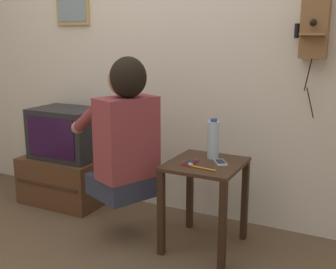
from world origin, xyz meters
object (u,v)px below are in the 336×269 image
at_px(person, 125,131).
at_px(toothbrush, 200,167).
at_px(wall_phone_antique, 315,26).
at_px(cell_phone_held, 190,162).
at_px(television, 67,133).
at_px(water_bottle, 213,140).
at_px(cell_phone_spare, 220,162).

relative_size(person, toothbrush, 4.93).
xyz_separation_m(wall_phone_antique, cell_phone_held, (-0.61, -0.48, -0.83)).
relative_size(television, water_bottle, 2.08).
xyz_separation_m(person, toothbrush, (0.52, 0.02, -0.17)).
distance_m(television, wall_phone_antique, 2.01).
bearing_deg(cell_phone_held, person, -162.67).
height_order(cell_phone_spare, toothbrush, toothbrush).
bearing_deg(cell_phone_spare, toothbrush, -147.36).
relative_size(person, cell_phone_held, 7.12).
xyz_separation_m(person, wall_phone_antique, (1.03, 0.57, 0.65)).
bearing_deg(television, toothbrush, -15.15).
height_order(person, water_bottle, person).
xyz_separation_m(television, cell_phone_spare, (1.38, -0.20, -0.00)).
height_order(television, wall_phone_antique, wall_phone_antique).
bearing_deg(toothbrush, cell_phone_spare, -16.96).
distance_m(person, water_bottle, 0.57).
xyz_separation_m(person, cell_phone_spare, (0.59, 0.17, -0.17)).
xyz_separation_m(television, wall_phone_antique, (1.83, 0.20, 0.82)).
bearing_deg(cell_phone_spare, cell_phone_held, 173.42).
bearing_deg(television, cell_phone_spare, -8.17).
distance_m(television, toothbrush, 1.36).
relative_size(person, wall_phone_antique, 1.16).
distance_m(cell_phone_spare, water_bottle, 0.17).
bearing_deg(wall_phone_antique, person, -151.19).
distance_m(wall_phone_antique, cell_phone_spare, 1.02).
xyz_separation_m(wall_phone_antique, toothbrush, (-0.51, -0.55, -0.83)).
relative_size(wall_phone_antique, toothbrush, 4.27).
bearing_deg(water_bottle, television, 175.02).
bearing_deg(television, cell_phone_held, -13.17).
distance_m(wall_phone_antique, toothbrush, 1.12).
distance_m(cell_phone_held, cell_phone_spare, 0.19).
relative_size(person, water_bottle, 3.49).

